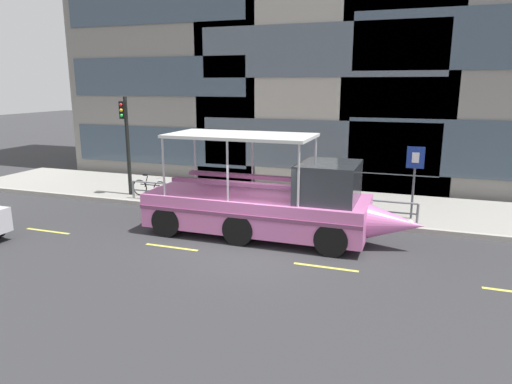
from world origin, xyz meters
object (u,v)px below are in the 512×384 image
pedestrian_near_bow (358,185)px  pedestrian_mid_left (303,184)px  leaned_bicycle (150,188)px  duck_tour_boat (272,204)px  traffic_light_pole (126,136)px  parking_sign (415,170)px

pedestrian_near_bow → pedestrian_mid_left: 2.09m
leaned_bicycle → pedestrian_near_bow: size_ratio=1.11×
duck_tour_boat → pedestrian_near_bow: bearing=58.5°
traffic_light_pole → pedestrian_mid_left: 7.84m
duck_tour_boat → pedestrian_near_bow: duck_tour_boat is taller
leaned_bicycle → duck_tour_boat: 7.02m
pedestrian_near_bow → pedestrian_mid_left: size_ratio=1.05×
traffic_light_pole → leaned_bicycle: size_ratio=2.42×
leaned_bicycle → pedestrian_near_bow: (8.67, 0.88, 0.57)m
parking_sign → traffic_light_pole: bearing=-179.0°
leaned_bicycle → pedestrian_mid_left: bearing=4.9°
duck_tour_boat → pedestrian_mid_left: (0.21, 3.41, 0.00)m
traffic_light_pole → duck_tour_boat: (7.43, -2.84, -1.65)m
duck_tour_boat → pedestrian_near_bow: (2.28, 3.72, 0.05)m
leaned_bicycle → traffic_light_pole: bearing=-179.6°
parking_sign → pedestrian_near_bow: bearing=161.5°
pedestrian_near_bow → duck_tour_boat: bearing=-121.5°
leaned_bicycle → pedestrian_near_bow: 8.74m
parking_sign → leaned_bicycle: 10.78m
traffic_light_pole → parking_sign: traffic_light_pole is taller
leaned_bicycle → duck_tour_boat: duck_tour_boat is taller
parking_sign → pedestrian_near_bow: size_ratio=1.66×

